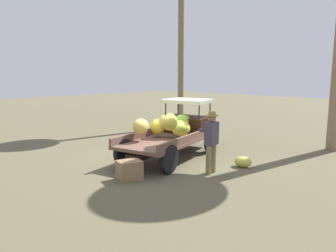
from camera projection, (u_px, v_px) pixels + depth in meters
The scene contains 5 objects.
ground_plane at pixel (164, 160), 10.15m from camera, with size 60.00×60.00×0.00m, color brown.
truck at pixel (177, 129), 10.65m from camera, with size 4.65×2.55×1.84m.
farmer at pixel (211, 139), 8.69m from camera, with size 0.52×0.48×1.72m.
wooden_crate at pixel (129, 170), 8.30m from camera, with size 0.60×0.47×0.50m, color olive.
loose_banana_bunch at pixel (243, 162), 9.42m from camera, with size 0.52×0.40×0.31m, color #C1BF4C.
Camera 1 is at (-6.93, -6.99, 2.73)m, focal length 34.21 mm.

